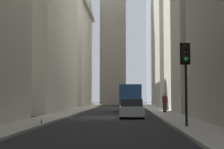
# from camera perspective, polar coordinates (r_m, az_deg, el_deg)

# --- Properties ---
(ground_plane) EXTENTS (135.00, 135.00, 0.00)m
(ground_plane) POSITION_cam_1_polar(r_m,az_deg,el_deg) (26.95, 0.21, -7.04)
(ground_plane) COLOR black
(sidewalk_right) EXTENTS (90.00, 2.20, 0.14)m
(sidewalk_right) POSITION_cam_1_polar(r_m,az_deg,el_deg) (27.50, -9.27, -6.78)
(sidewalk_right) COLOR #A8A399
(sidewalk_right) RESTS_ON ground_plane
(sidewalk_left) EXTENTS (90.00, 2.20, 0.14)m
(sidewalk_left) POSITION_cam_1_polar(r_m,az_deg,el_deg) (27.15, 9.81, -6.82)
(sidewalk_left) COLOR #A8A399
(sidewalk_left) RESTS_ON ground_plane
(building_left_far) EXTENTS (15.87, 10.50, 26.97)m
(building_left_far) POSITION_cam_1_polar(r_m,az_deg,el_deg) (58.12, 11.99, 8.25)
(building_left_far) COLOR #B7B2A5
(building_left_far) RESTS_ON ground_plane
(building_right_far) EXTENTS (15.60, 10.50, 19.11)m
(building_right_far) POSITION_cam_1_polar(r_m,az_deg,el_deg) (60.33, -8.71, 3.99)
(building_right_far) COLOR beige
(building_right_far) RESTS_ON ground_plane
(church_spire) EXTENTS (5.45, 5.45, 38.73)m
(church_spire) POSITION_cam_1_polar(r_m,az_deg,el_deg) (70.23, 0.22, 11.75)
(church_spire) COLOR gray
(church_spire) RESTS_ON ground_plane
(delivery_truck) EXTENTS (6.46, 2.25, 2.84)m
(delivery_truck) POSITION_cam_1_polar(r_m,az_deg,el_deg) (38.01, 2.99, -3.85)
(delivery_truck) COLOR #285699
(delivery_truck) RESTS_ON ground_plane
(sedan_silver) EXTENTS (4.30, 1.78, 1.42)m
(sedan_silver) POSITION_cam_1_polar(r_m,az_deg,el_deg) (26.44, 3.22, -5.66)
(sedan_silver) COLOR #B7BABF
(sedan_silver) RESTS_ON ground_plane
(traffic_light_foreground) EXTENTS (0.43, 0.52, 4.16)m
(traffic_light_foreground) POSITION_cam_1_polar(r_m,az_deg,el_deg) (17.69, 12.00, 1.63)
(traffic_light_foreground) COLOR black
(traffic_light_foreground) RESTS_ON sidewalk_left
(pedestrian) EXTENTS (0.26, 0.44, 1.76)m
(pedestrian) POSITION_cam_1_polar(r_m,az_deg,el_deg) (32.87, 8.65, -4.46)
(pedestrian) COLOR black
(pedestrian) RESTS_ON sidewalk_left
(discarded_bottle) EXTENTS (0.07, 0.07, 0.27)m
(discarded_bottle) POSITION_cam_1_polar(r_m,az_deg,el_deg) (19.31, -11.50, -7.58)
(discarded_bottle) COLOR brown
(discarded_bottle) RESTS_ON sidewalk_right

